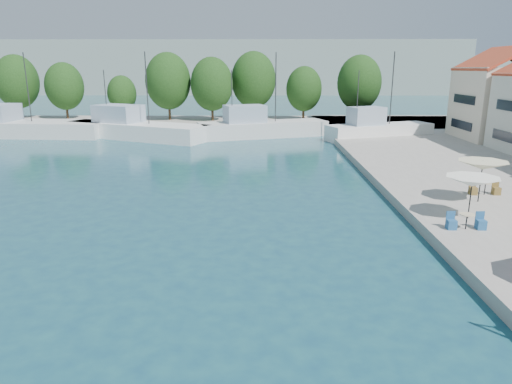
{
  "coord_description": "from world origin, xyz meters",
  "views": [
    {
      "loc": [
        -1.99,
        1.28,
        8.08
      ],
      "look_at": [
        -2.27,
        26.0,
        1.31
      ],
      "focal_mm": 32.0,
      "sensor_mm": 36.0,
      "label": 1
    }
  ],
  "objects_px": {
    "umbrella_cream": "(483,165)",
    "trawler_03": "(260,128)",
    "trawler_02": "(134,129)",
    "trawler_01": "(10,127)",
    "trawler_04": "(377,131)",
    "umbrella_white": "(472,182)"
  },
  "relations": [
    {
      "from": "trawler_04",
      "to": "trawler_01",
      "type": "bearing_deg",
      "value": 156.78
    },
    {
      "from": "trawler_03",
      "to": "trawler_01",
      "type": "bearing_deg",
      "value": 160.5
    },
    {
      "from": "trawler_04",
      "to": "trawler_02",
      "type": "bearing_deg",
      "value": 158.15
    },
    {
      "from": "trawler_03",
      "to": "umbrella_white",
      "type": "bearing_deg",
      "value": -90.15
    },
    {
      "from": "trawler_02",
      "to": "trawler_04",
      "type": "bearing_deg",
      "value": 22.11
    },
    {
      "from": "umbrella_white",
      "to": "trawler_02",
      "type": "bearing_deg",
      "value": 129.37
    },
    {
      "from": "trawler_03",
      "to": "trawler_04",
      "type": "xyz_separation_m",
      "value": [
        13.44,
        -2.34,
        0.0
      ]
    },
    {
      "from": "trawler_02",
      "to": "trawler_03",
      "type": "distance_m",
      "value": 14.91
    },
    {
      "from": "trawler_04",
      "to": "umbrella_white",
      "type": "relative_size",
      "value": 4.81
    },
    {
      "from": "trawler_03",
      "to": "trawler_04",
      "type": "relative_size",
      "value": 1.23
    },
    {
      "from": "trawler_02",
      "to": "trawler_03",
      "type": "bearing_deg",
      "value": 28.98
    },
    {
      "from": "umbrella_cream",
      "to": "trawler_03",
      "type": "bearing_deg",
      "value": 113.25
    },
    {
      "from": "umbrella_white",
      "to": "umbrella_cream",
      "type": "height_order",
      "value": "umbrella_cream"
    },
    {
      "from": "trawler_01",
      "to": "trawler_03",
      "type": "height_order",
      "value": "same"
    },
    {
      "from": "trawler_03",
      "to": "umbrella_white",
      "type": "height_order",
      "value": "trawler_03"
    },
    {
      "from": "trawler_02",
      "to": "trawler_04",
      "type": "distance_m",
      "value": 28.33
    },
    {
      "from": "trawler_02",
      "to": "trawler_03",
      "type": "xyz_separation_m",
      "value": [
        14.86,
        1.17,
        0.0
      ]
    },
    {
      "from": "umbrella_white",
      "to": "umbrella_cream",
      "type": "relative_size",
      "value": 0.96
    },
    {
      "from": "trawler_02",
      "to": "trawler_01",
      "type": "bearing_deg",
      "value": -161.72
    },
    {
      "from": "umbrella_cream",
      "to": "trawler_01",
      "type": "bearing_deg",
      "value": 145.22
    },
    {
      "from": "umbrella_white",
      "to": "trawler_01",
      "type": "bearing_deg",
      "value": 141.39
    },
    {
      "from": "trawler_02",
      "to": "umbrella_white",
      "type": "relative_size",
      "value": 6.72
    }
  ]
}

